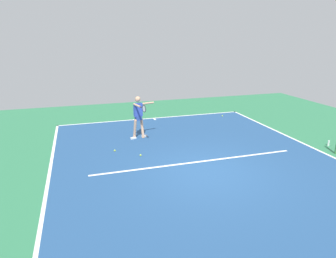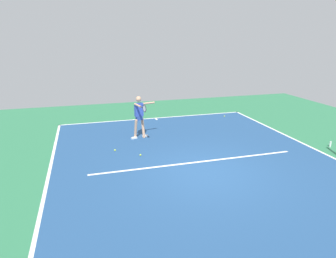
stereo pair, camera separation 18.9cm
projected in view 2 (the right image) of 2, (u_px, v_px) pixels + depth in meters
name	position (u px, v px, depth m)	size (l,w,h in m)	color
ground_plane	(206.00, 172.00, 9.42)	(22.14, 22.14, 0.00)	#2D754C
court_surface	(206.00, 172.00, 9.42)	(9.62, 13.62, 0.00)	navy
court_line_baseline_near	(155.00, 118.00, 15.62)	(9.62, 0.10, 0.01)	white
court_line_sideline_left	(329.00, 156.00, 10.67)	(0.10, 13.62, 0.01)	white
court_line_sideline_right	(45.00, 192.00, 8.17)	(0.10, 13.62, 0.01)	white
court_line_service	(197.00, 162.00, 10.14)	(7.22, 0.10, 0.01)	white
court_line_centre_mark	(156.00, 119.00, 15.44)	(0.10, 0.30, 0.01)	white
tennis_player	(139.00, 114.00, 12.27)	(1.08, 1.28, 1.79)	tan
tennis_ball_far_corner	(224.00, 116.00, 15.89)	(0.07, 0.07, 0.07)	#C6E53D
tennis_ball_by_baseline	(115.00, 150.00, 11.12)	(0.07, 0.07, 0.07)	#C6E53D
tennis_ball_by_sideline	(140.00, 155.00, 10.67)	(0.07, 0.07, 0.07)	#C6E53D
water_bottle	(330.00, 144.00, 11.52)	(0.07, 0.07, 0.22)	white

